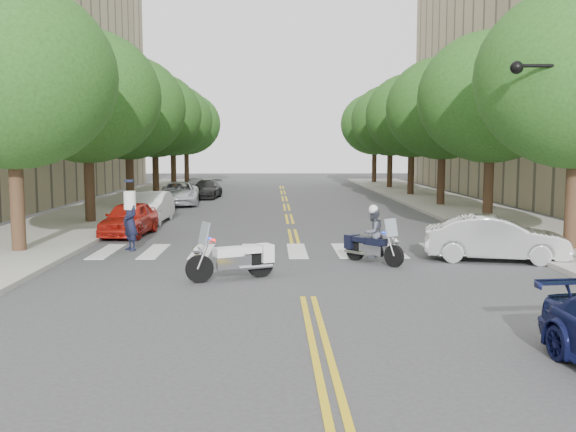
{
  "coord_description": "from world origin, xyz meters",
  "views": [
    {
      "loc": [
        -0.8,
        -14.21,
        3.37
      ],
      "look_at": [
        -0.33,
        5.14,
        1.3
      ],
      "focal_mm": 40.0,
      "sensor_mm": 36.0,
      "label": 1
    }
  ],
  "objects_px": {
    "motorcycle_police": "(372,237)",
    "officer_standing": "(130,222)",
    "convertible": "(495,238)",
    "motorcycle_parked": "(238,259)"
  },
  "relations": [
    {
      "from": "motorcycle_parked",
      "to": "officer_standing",
      "type": "height_order",
      "value": "officer_standing"
    },
    {
      "from": "motorcycle_police",
      "to": "convertible",
      "type": "xyz_separation_m",
      "value": [
        3.73,
        0.24,
        -0.09
      ]
    },
    {
      "from": "motorcycle_parked",
      "to": "convertible",
      "type": "relative_size",
      "value": 0.54
    },
    {
      "from": "motorcycle_police",
      "to": "officer_standing",
      "type": "height_order",
      "value": "officer_standing"
    },
    {
      "from": "motorcycle_police",
      "to": "officer_standing",
      "type": "bearing_deg",
      "value": -58.51
    },
    {
      "from": "motorcycle_parked",
      "to": "convertible",
      "type": "xyz_separation_m",
      "value": [
        7.52,
        2.43,
        0.15
      ]
    },
    {
      "from": "motorcycle_police",
      "to": "convertible",
      "type": "height_order",
      "value": "motorcycle_police"
    },
    {
      "from": "officer_standing",
      "to": "convertible",
      "type": "relative_size",
      "value": 0.46
    },
    {
      "from": "officer_standing",
      "to": "convertible",
      "type": "distance_m",
      "value": 11.53
    },
    {
      "from": "motorcycle_parked",
      "to": "officer_standing",
      "type": "relative_size",
      "value": 1.19
    }
  ]
}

